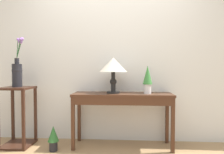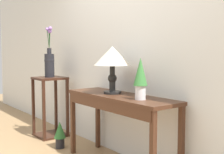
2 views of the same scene
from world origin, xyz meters
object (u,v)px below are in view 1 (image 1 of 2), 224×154
object	(u,v)px
potted_plant_on_console	(148,78)
flower_vase_tall	(17,72)
console_table	(122,101)
pedestal_stand_left	(18,116)
potted_plant_floor	(53,137)
table_lamp	(113,66)

from	to	relation	value
potted_plant_on_console	flower_vase_tall	bearing A→B (deg)	-178.93
console_table	flower_vase_tall	bearing A→B (deg)	-178.25
potted_plant_on_console	pedestal_stand_left	xyz separation A→B (m)	(-1.82, -0.03, -0.55)
potted_plant_on_console	potted_plant_floor	world-z (taller)	potted_plant_on_console
console_table	potted_plant_floor	bearing A→B (deg)	-168.13
console_table	pedestal_stand_left	bearing A→B (deg)	-178.31
console_table	table_lamp	bearing A→B (deg)	168.93
pedestal_stand_left	potted_plant_floor	size ratio (longest dim) A/B	2.50
table_lamp	potted_plant_floor	world-z (taller)	table_lamp
table_lamp	potted_plant_floor	distance (m)	1.24
table_lamp	potted_plant_floor	bearing A→B (deg)	-164.57
pedestal_stand_left	potted_plant_floor	world-z (taller)	pedestal_stand_left
console_table	pedestal_stand_left	size ratio (longest dim) A/B	1.64
pedestal_stand_left	flower_vase_tall	bearing A→B (deg)	-20.80
table_lamp	potted_plant_on_console	size ratio (longest dim) A/B	1.28
flower_vase_tall	console_table	bearing A→B (deg)	1.75
console_table	table_lamp	distance (m)	0.49
potted_plant_on_console	table_lamp	bearing A→B (deg)	175.62
potted_plant_floor	potted_plant_on_console	bearing A→B (deg)	8.18
console_table	table_lamp	world-z (taller)	table_lamp
console_table	flower_vase_tall	distance (m)	1.53
potted_plant_on_console	flower_vase_tall	size ratio (longest dim) A/B	0.56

